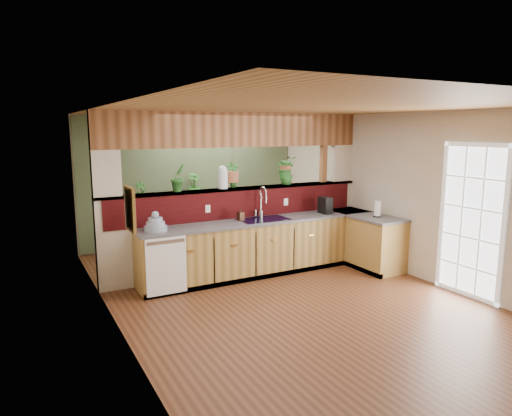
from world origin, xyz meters
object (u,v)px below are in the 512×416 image
coffee_maker (326,206)px  glass_jar (223,177)px  shelving_console (170,223)px  dish_stack (156,225)px  faucet (262,201)px  soap_dispenser (240,214)px  paper_towel (377,209)px

coffee_maker → glass_jar: glass_jar is taller
shelving_console → glass_jar: bearing=-98.8°
dish_stack → faucet: bearing=5.0°
coffee_maker → shelving_console: size_ratio=0.20×
soap_dispenser → shelving_console: size_ratio=0.14×
paper_towel → shelving_console: 4.00m
glass_jar → shelving_console: (-0.30, 1.90, -1.08)m
soap_dispenser → glass_jar: size_ratio=0.54×
soap_dispenser → shelving_console: (-0.47, 2.19, -0.50)m
shelving_console → dish_stack: bearing=-129.9°
faucet → shelving_console: size_ratio=0.36×
coffee_maker → glass_jar: 1.87m
dish_stack → paper_towel: size_ratio=1.16×
paper_towel → dish_stack: bearing=168.7°
soap_dispenser → glass_jar: glass_jar is taller
coffee_maker → paper_towel: 0.87m
soap_dispenser → coffee_maker: 1.57m
glass_jar → shelving_console: glass_jar is taller
dish_stack → paper_towel: bearing=-11.3°
soap_dispenser → paper_towel: size_ratio=0.71×
paper_towel → shelving_console: bearing=131.1°
coffee_maker → glass_jar: (-1.74, 0.44, 0.54)m
faucet → dish_stack: bearing=-175.0°
faucet → dish_stack: size_ratio=1.57×
dish_stack → coffee_maker: dish_stack is taller
coffee_maker → shelving_console: 3.14m
faucet → shelving_console: 2.40m
soap_dispenser → coffee_maker: coffee_maker is taller
coffee_maker → soap_dispenser: bearing=175.8°
paper_towel → coffee_maker: bearing=131.1°
soap_dispenser → glass_jar: 0.67m
coffee_maker → glass_jar: size_ratio=0.77×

